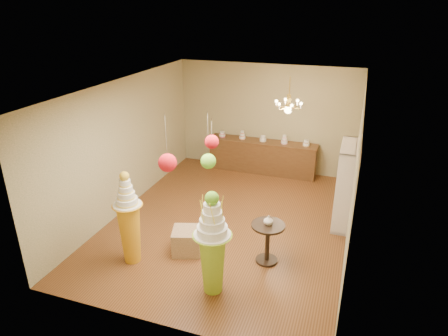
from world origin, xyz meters
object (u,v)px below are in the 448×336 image
(pedestal_orange, at_px, (130,226))
(round_table, at_px, (268,238))
(pedestal_green, at_px, (212,250))
(sideboard, at_px, (262,156))

(pedestal_orange, distance_m, round_table, 2.54)
(pedestal_green, bearing_deg, sideboard, 95.00)
(sideboard, bearing_deg, round_table, -74.72)
(pedestal_orange, relative_size, round_table, 2.29)
(pedestal_orange, bearing_deg, sideboard, 75.50)
(pedestal_green, bearing_deg, round_table, 58.11)
(pedestal_orange, height_order, round_table, pedestal_orange)
(pedestal_orange, xyz_separation_m, round_table, (2.40, 0.79, -0.23))
(pedestal_green, relative_size, round_table, 2.33)
(pedestal_green, height_order, round_table, pedestal_green)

